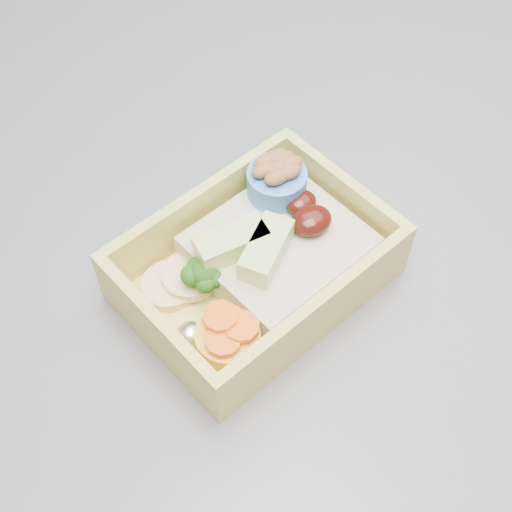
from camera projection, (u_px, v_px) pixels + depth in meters
island at (251, 500)px, 0.84m from camera, size 1.24×0.84×0.92m
bento_box at (260, 259)px, 0.45m from camera, size 0.18×0.15×0.06m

